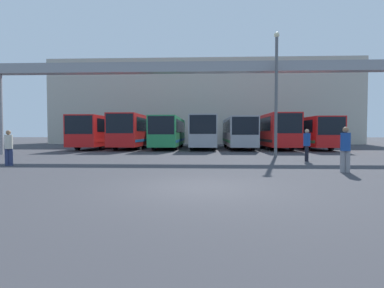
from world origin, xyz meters
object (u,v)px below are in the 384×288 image
at_px(bus_slot_5, 272,130).
at_px(pedestrian_far_center, 307,144).
at_px(bus_slot_2, 169,131).
at_px(bus_slot_3, 203,130).
at_px(bus_slot_6, 307,131).
at_px(pedestrian_mid_right, 9,147).
at_px(lamp_post, 276,89).
at_px(bus_slot_1, 135,130).
at_px(pedestrian_near_left, 345,148).
at_px(bus_slot_4, 238,131).
at_px(bus_slot_0, 101,131).

distance_m(bus_slot_5, pedestrian_far_center, 14.15).
bearing_deg(bus_slot_2, bus_slot_3, -0.41).
xyz_separation_m(bus_slot_6, pedestrian_mid_right, (-19.73, -16.86, -0.82)).
relative_size(bus_slot_3, lamp_post, 1.40).
height_order(bus_slot_1, bus_slot_2, bus_slot_1).
xyz_separation_m(bus_slot_6, pedestrian_near_left, (-4.72, -18.65, -0.76)).
height_order(bus_slot_4, lamp_post, lamp_post).
bearing_deg(pedestrian_mid_right, pedestrian_near_left, -27.99).
height_order(bus_slot_1, bus_slot_5, bus_slot_1).
bearing_deg(bus_slot_5, pedestrian_mid_right, -133.77).
height_order(bus_slot_3, pedestrian_mid_right, bus_slot_3).
height_order(pedestrian_mid_right, lamp_post, lamp_post).
bearing_deg(bus_slot_6, pedestrian_near_left, -104.21).
distance_m(bus_slot_3, bus_slot_6, 10.49).
distance_m(pedestrian_mid_right, lamp_post, 16.00).
distance_m(bus_slot_4, pedestrian_mid_right, 20.79).
height_order(bus_slot_0, bus_slot_2, bus_slot_0).
bearing_deg(pedestrian_mid_right, bus_slot_6, 19.33).
height_order(bus_slot_5, bus_slot_6, bus_slot_5).
relative_size(bus_slot_5, pedestrian_mid_right, 7.16).
xyz_separation_m(bus_slot_0, pedestrian_mid_right, (1.24, -16.36, -0.91)).
bearing_deg(bus_slot_1, lamp_post, -40.34).
height_order(bus_slot_4, bus_slot_5, bus_slot_5).
distance_m(bus_slot_1, bus_slot_4, 10.49).
xyz_separation_m(bus_slot_3, bus_slot_6, (10.48, 0.23, -0.10)).
height_order(bus_slot_0, pedestrian_mid_right, bus_slot_0).
height_order(bus_slot_1, pedestrian_mid_right, bus_slot_1).
xyz_separation_m(bus_slot_1, bus_slot_4, (10.48, -0.19, -0.16)).
bearing_deg(bus_slot_4, bus_slot_5, 8.80).
xyz_separation_m(bus_slot_3, pedestrian_far_center, (5.82, -13.75, -0.87)).
distance_m(bus_slot_3, pedestrian_near_left, 19.32).
distance_m(bus_slot_2, bus_slot_6, 13.98).
relative_size(pedestrian_mid_right, pedestrian_far_center, 0.95).
xyz_separation_m(bus_slot_4, lamp_post, (1.45, -9.94, 2.77)).
xyz_separation_m(bus_slot_3, bus_slot_5, (6.99, 0.32, 0.07)).
bearing_deg(bus_slot_3, lamp_post, -64.06).
bearing_deg(bus_slot_2, pedestrian_far_center, -55.94).
height_order(bus_slot_4, pedestrian_far_center, bus_slot_4).
bearing_deg(pedestrian_mid_right, bus_slot_4, 30.98).
bearing_deg(pedestrian_far_center, bus_slot_0, -109.43).
relative_size(bus_slot_5, bus_slot_6, 1.01).
distance_m(bus_slot_5, bus_slot_6, 3.50).
xyz_separation_m(bus_slot_0, lamp_post, (15.43, -9.90, 2.69)).
xyz_separation_m(bus_slot_2, pedestrian_mid_right, (-5.75, -16.65, -0.88)).
bearing_deg(bus_slot_1, pedestrian_far_center, -46.96).
bearing_deg(bus_slot_1, pedestrian_near_left, -55.26).
xyz_separation_m(bus_slot_1, bus_slot_5, (13.98, 0.35, 0.00)).
xyz_separation_m(bus_slot_2, pedestrian_far_center, (9.31, -13.77, -0.83)).
relative_size(pedestrian_far_center, pedestrian_near_left, 0.99).
height_order(bus_slot_0, lamp_post, lamp_post).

